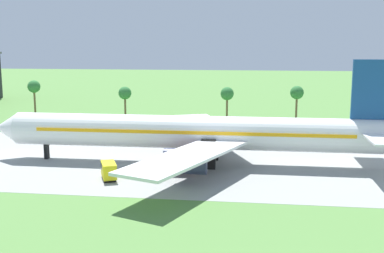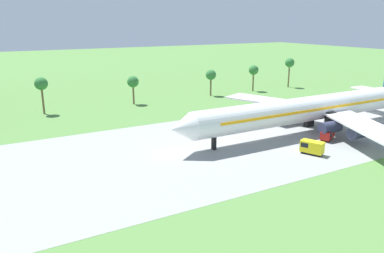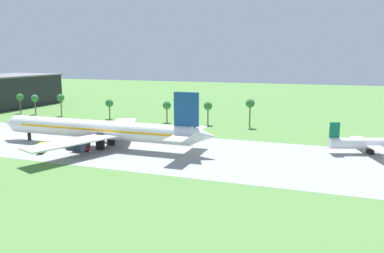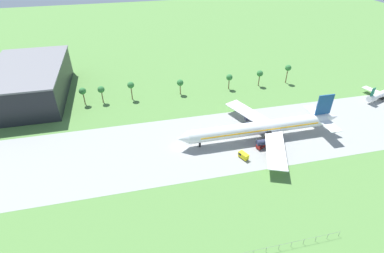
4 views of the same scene
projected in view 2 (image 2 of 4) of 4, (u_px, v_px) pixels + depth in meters
name	position (u px, v px, depth m)	size (l,w,h in m)	color
ground_plane	(167.00, 154.00, 73.42)	(600.00, 600.00, 0.00)	#517F3D
taxiway_strip	(167.00, 154.00, 73.42)	(320.00, 44.00, 0.02)	gray
jet_airliner	(316.00, 108.00, 87.98)	(75.27, 55.10, 18.18)	white
baggage_tug	(311.00, 147.00, 73.22)	(3.55, 4.76, 2.68)	black
fuel_truck	(327.00, 135.00, 82.13)	(5.33, 4.06, 2.19)	black
palm_tree_row	(142.00, 79.00, 117.23)	(119.74, 3.60, 11.45)	brown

